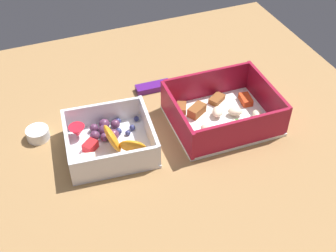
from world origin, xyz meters
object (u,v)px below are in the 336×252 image
at_px(pasta_container, 222,113).
at_px(paper_cup_liner, 38,134).
at_px(fruit_bowl, 109,141).
at_px(candy_bar, 153,87).

relative_size(pasta_container, paper_cup_liner, 4.73).
xyz_separation_m(pasta_container, fruit_bowl, (-0.21, 0.01, -0.00)).
distance_m(fruit_bowl, paper_cup_liner, 0.13).
relative_size(candy_bar, paper_cup_liner, 1.75).
bearing_deg(pasta_container, fruit_bowl, 179.99).
distance_m(pasta_container, paper_cup_liner, 0.33).
xyz_separation_m(candy_bar, paper_cup_liner, (-0.24, -0.06, 0.00)).
bearing_deg(paper_cup_liner, fruit_bowl, -33.01).
relative_size(pasta_container, fruit_bowl, 1.19).
xyz_separation_m(pasta_container, paper_cup_liner, (-0.32, 0.08, -0.01)).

